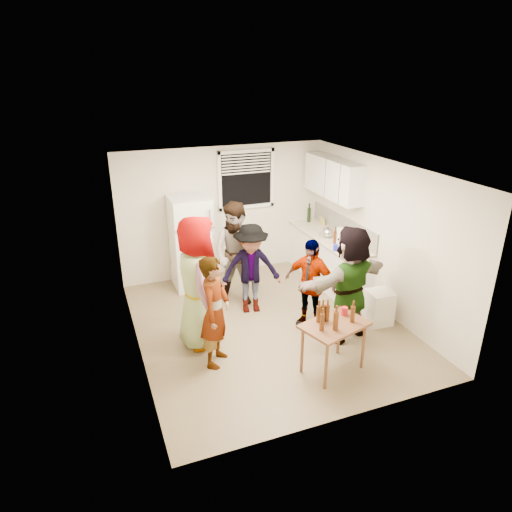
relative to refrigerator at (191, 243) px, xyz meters
name	(u,v)px	position (x,y,z in m)	size (l,w,h in m)	color
room	(268,325)	(0.75, -1.88, -0.85)	(4.00, 4.50, 2.50)	beige
window	(246,180)	(1.20, 0.33, 1.00)	(1.12, 0.10, 1.06)	white
refrigerator	(191,243)	(0.00, 0.00, 0.00)	(0.70, 0.70, 1.70)	white
counter_lower	(328,260)	(2.45, -0.73, -0.42)	(0.60, 2.20, 0.86)	white
countertop	(329,237)	(2.45, -0.73, 0.03)	(0.64, 2.22, 0.04)	beige
backsplash	(343,225)	(2.74, -0.73, 0.23)	(0.03, 2.20, 0.36)	#B3ADA3
upper_cabinets	(333,178)	(2.58, -0.53, 1.10)	(0.34, 1.60, 0.70)	white
kettle	(327,237)	(2.40, -0.75, 0.05)	(0.25, 0.21, 0.21)	silver
paper_towel	(339,244)	(2.43, -1.12, 0.05)	(0.13, 0.13, 0.29)	white
wine_bottle	(309,222)	(2.50, 0.20, 0.05)	(0.07, 0.07, 0.29)	black
beer_bottle_counter	(335,244)	(2.35, -1.11, 0.05)	(0.06, 0.06, 0.24)	#47230C
blue_cup	(335,251)	(2.19, -1.40, 0.05)	(0.09, 0.09, 0.12)	#2123D1
picture_frame	(322,221)	(2.67, -0.06, 0.12)	(0.02, 0.17, 0.14)	#BCB84C
trash_bin	(379,309)	(2.43, -2.43, -0.60)	(0.38, 0.38, 0.55)	silver
serving_table	(331,370)	(1.11, -3.26, -0.85)	(0.85, 0.57, 0.72)	brown
beer_bottle_table	(335,330)	(1.04, -3.39, -0.13)	(0.07, 0.07, 0.25)	#47230C
red_cup	(344,315)	(1.35, -3.11, -0.13)	(0.09, 0.09, 0.12)	#AD1720
guest_grey	(201,342)	(-0.37, -1.96, -0.85)	(0.96, 1.97, 0.63)	gray
guest_stripe	(217,361)	(-0.29, -2.52, -0.85)	(0.58, 1.58, 0.38)	#141933
guest_back_left	(238,302)	(0.56, -0.95, -0.85)	(0.87, 1.80, 0.68)	brown
guest_back_right	(251,310)	(0.67, -1.32, -0.85)	(0.99, 1.53, 0.57)	#45454B
guest_black	(308,325)	(1.35, -2.09, -0.85)	(0.85, 1.46, 0.36)	black
guest_orange	(345,336)	(1.74, -2.59, -0.85)	(1.64, 1.77, 0.52)	#E77756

